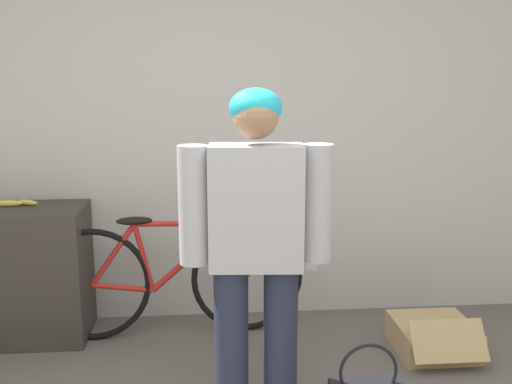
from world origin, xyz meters
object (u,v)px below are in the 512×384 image
Objects in this scene: bicycle at (171,277)px; cardboard_box at (433,337)px; banana at (8,203)px; person at (256,238)px.

bicycle is 1.64m from cardboard_box.
bicycle is at bearing -6.61° from banana.
banana is (-0.99, 0.11, 0.47)m from bicycle.
person reaches higher than bicycle.
bicycle is 1.10m from banana.
person is 0.94× the size of bicycle.
person is at bearing -36.94° from banana.
banana reaches higher than cardboard_box.
bicycle is at bearing 166.90° from cardboard_box.
bicycle is at bearing 119.23° from person.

